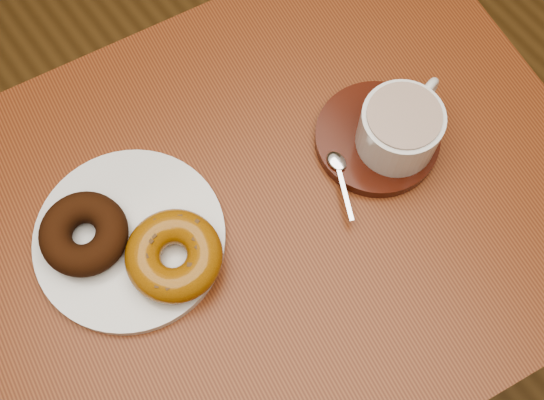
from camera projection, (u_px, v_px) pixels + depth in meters
ground at (224, 202)px, 1.71m from camera, size 6.00×6.00×0.00m
cafe_table at (261, 246)px, 0.97m from camera, size 0.93×0.75×0.80m
donut_plate at (130, 239)px, 0.83m from camera, size 0.31×0.31×0.01m
donut_cinnamon at (84, 234)px, 0.81m from camera, size 0.13×0.13×0.04m
donut_caramel at (174, 256)px, 0.79m from camera, size 0.13×0.13×0.04m
saucer at (377, 138)px, 0.88m from camera, size 0.22×0.22×0.02m
coffee_cup at (401, 127)px, 0.84m from camera, size 0.13×0.10×0.07m
teaspoon at (338, 168)px, 0.85m from camera, size 0.05×0.09×0.01m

